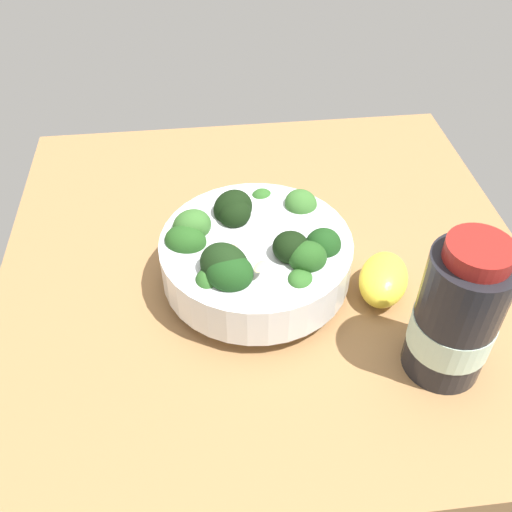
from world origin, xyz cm
name	(u,v)px	position (x,y,z in cm)	size (l,w,h in cm)	color
ground_plane	(266,269)	(0.00, 0.00, -1.62)	(59.93, 59.93, 3.25)	#996D42
bowl_of_broccoli	(254,254)	(3.79, -1.80, 4.39)	(19.95, 19.95, 9.86)	white
lemon_wedge	(383,279)	(6.74, 11.59, 2.10)	(7.51, 5.03, 4.19)	yellow
bottle_tall	(456,316)	(16.34, 14.70, 6.84)	(7.45, 7.45, 15.25)	black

